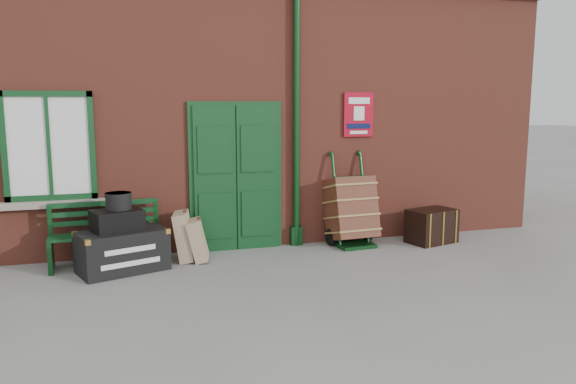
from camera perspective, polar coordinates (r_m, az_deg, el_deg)
name	(u,v)px	position (r m, az deg, el deg)	size (l,w,h in m)	color
ground	(282,275)	(7.47, -0.63, -8.40)	(80.00, 80.00, 0.00)	gray
station_building	(229,107)	(10.52, -6.01, 8.60)	(10.30, 4.30, 4.36)	brown
bench	(105,233)	(8.19, -18.06, -3.94)	(1.50, 0.52, 0.92)	#0F3A1A
houdini_trunk	(122,251)	(7.86, -16.47, -5.75)	(1.12, 0.62, 0.56)	black
strongbox	(117,220)	(7.77, -16.98, -2.77)	(0.62, 0.45, 0.28)	black
hatbox	(118,201)	(7.75, -16.84, -0.89)	(0.34, 0.34, 0.22)	black
suitcase_back	(184,236)	(8.18, -10.51, -4.42)	(0.20, 0.49, 0.69)	tan
suitcase_front	(198,240)	(8.12, -9.15, -4.83)	(0.18, 0.44, 0.59)	tan
porter_trolley	(351,210)	(8.94, 6.41, -1.83)	(0.75, 0.80, 1.45)	#0D3414
dark_trunk	(432,226)	(9.36, 14.38, -3.36)	(0.75, 0.49, 0.54)	black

